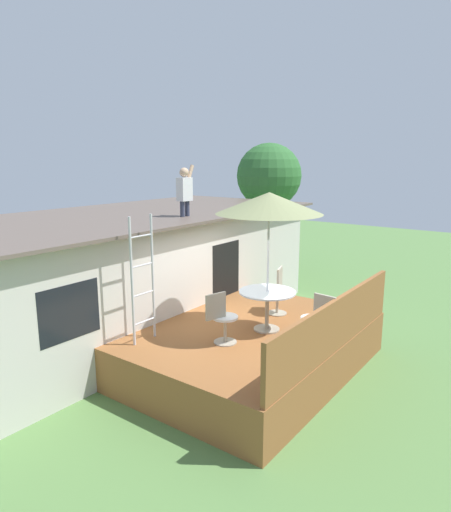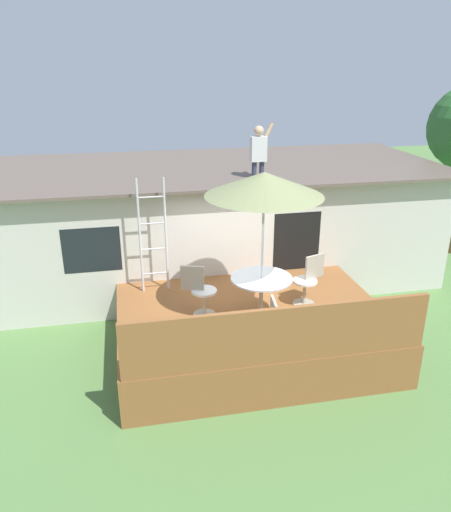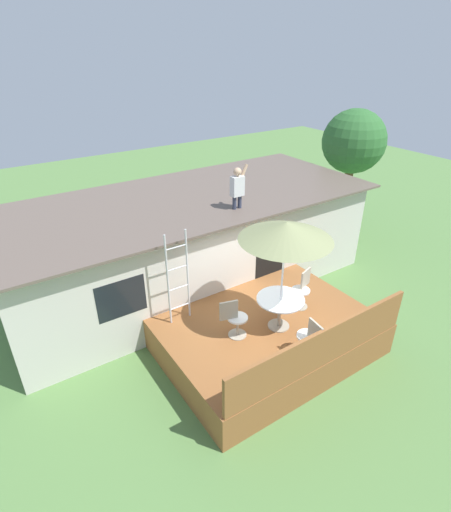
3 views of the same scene
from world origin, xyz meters
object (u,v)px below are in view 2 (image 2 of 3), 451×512
at_px(patio_umbrella, 264,184).
at_px(patio_chair_right, 308,280).
at_px(patio_table, 261,286).
at_px(step_ladder, 153,236).
at_px(patio_chair_near, 272,324).
at_px(patio_chair_left, 200,291).
at_px(person_figure, 259,148).

relative_size(patio_umbrella, patio_chair_right, 2.76).
xyz_separation_m(patio_table, step_ladder, (-1.70, 1.45, 0.51)).
distance_m(patio_chair_right, patio_chair_near, 1.77).
height_order(patio_chair_left, patio_chair_right, same).
distance_m(person_figure, patio_chair_near, 4.14).
distance_m(patio_table, patio_chair_near, 1.08).
relative_size(patio_chair_left, patio_chair_right, 1.00).
bearing_deg(patio_chair_left, person_figure, 69.62).
xyz_separation_m(patio_table, patio_umbrella, (0.00, 0.00, 1.76)).
bearing_deg(patio_chair_right, patio_table, -0.00).
xyz_separation_m(patio_umbrella, patio_chair_right, (0.97, 0.33, -1.89)).
bearing_deg(patio_chair_near, person_figure, -4.39).
bearing_deg(patio_umbrella, patio_table, -90.00).
bearing_deg(person_figure, patio_table, -103.20).
relative_size(person_figure, patio_chair_right, 1.21).
xyz_separation_m(patio_umbrella, patio_chair_near, (-0.13, -1.06, -1.89)).
xyz_separation_m(patio_table, patio_chair_left, (-1.01, 0.28, -0.13)).
distance_m(patio_table, patio_chair_left, 1.06).
height_order(patio_table, step_ladder, step_ladder).
relative_size(step_ladder, patio_chair_right, 2.39).
height_order(patio_umbrella, patio_chair_near, patio_umbrella).
bearing_deg(person_figure, patio_umbrella, -103.20).
height_order(person_figure, patio_chair_right, person_figure).
bearing_deg(patio_umbrella, patio_chair_right, 18.58).
bearing_deg(person_figure, patio_chair_right, -79.74).
height_order(patio_umbrella, patio_chair_right, patio_umbrella).
relative_size(patio_umbrella, patio_chair_left, 2.76).
bearing_deg(patio_table, patio_chair_near, -96.96).
bearing_deg(step_ladder, person_figure, 24.24).
relative_size(patio_umbrella, patio_chair_near, 2.76).
xyz_separation_m(patio_chair_left, patio_chair_near, (0.88, -1.34, 0.00)).
height_order(patio_umbrella, patio_chair_left, patio_umbrella).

